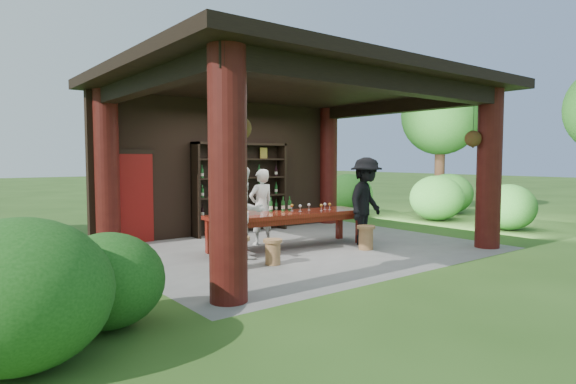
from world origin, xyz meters
TOP-DOWN VIEW (x-y plane):
  - ground at (0.00, 0.00)m, footprint 90.00×90.00m
  - pavilion at (-0.01, 0.43)m, footprint 7.50×6.00m
  - wine_shelf at (0.10, 2.45)m, footprint 2.57×0.39m
  - tasting_table at (-0.21, 0.11)m, footprint 3.58×1.21m
  - stool_near_left at (-1.41, -0.98)m, footprint 0.34×0.34m
  - stool_near_right at (0.94, -1.01)m, footprint 0.37×0.37m
  - stool_far_left at (-2.07, -0.88)m, footprint 0.42×0.42m
  - host at (-0.43, 0.80)m, footprint 0.60×0.40m
  - guest_woman at (-1.65, -0.41)m, footprint 0.89×0.71m
  - guest_man at (1.36, -0.61)m, footprint 1.39×1.08m
  - table_bottles at (-0.18, 0.41)m, footprint 0.50×0.19m
  - table_glasses at (0.25, 0.09)m, footprint 1.81×0.44m
  - napkin_basket at (-1.06, 0.18)m, footprint 0.27×0.20m
  - shrubs at (1.36, 0.31)m, footprint 16.45×8.28m
  - trees at (3.44, 1.96)m, footprint 22.47×10.32m

SIDE VIEW (x-z plane):
  - ground at x=0.00m, z-range 0.00..0.00m
  - stool_near_left at x=-1.41m, z-range 0.01..0.47m
  - stool_near_right at x=0.94m, z-range 0.01..0.51m
  - stool_far_left at x=-2.07m, z-range 0.02..0.57m
  - shrubs at x=1.36m, z-range -0.12..1.24m
  - tasting_table at x=-0.21m, z-range 0.26..1.01m
  - napkin_basket at x=-1.06m, z-range 0.75..0.89m
  - host at x=-0.43m, z-range 0.00..1.64m
  - table_glasses at x=0.25m, z-range 0.75..0.90m
  - guest_woman at x=-1.65m, z-range 0.00..1.75m
  - table_bottles at x=-0.18m, z-range 0.75..1.06m
  - guest_man at x=1.36m, z-range 0.00..1.90m
  - wine_shelf at x=0.10m, z-range 0.00..2.27m
  - pavilion at x=-0.01m, z-range 0.33..3.93m
  - trees at x=3.44m, z-range 0.97..5.77m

